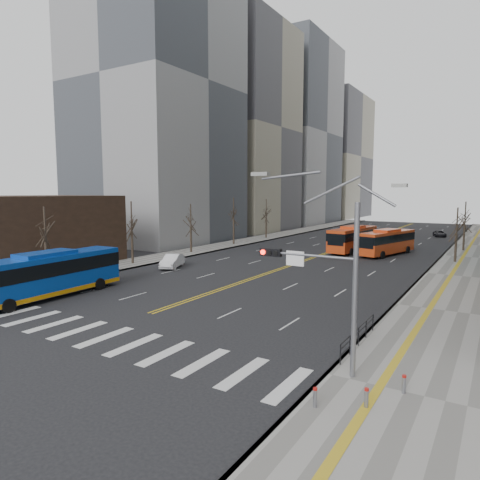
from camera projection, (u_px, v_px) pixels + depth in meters
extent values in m
plane|color=black|center=(91.00, 334.00, 25.55)|extent=(220.00, 220.00, 0.00)
cube|color=slate|center=(472.00, 258.00, 54.49)|extent=(7.00, 130.00, 0.15)
cube|color=slate|center=(244.00, 242.00, 72.22)|extent=(5.00, 130.00, 0.15)
cube|color=silver|center=(12.00, 313.00, 29.87)|extent=(0.70, 4.00, 0.01)
cube|color=silver|center=(32.00, 318.00, 28.63)|extent=(0.70, 4.00, 0.01)
cube|color=silver|center=(54.00, 324.00, 27.40)|extent=(0.70, 4.00, 0.01)
cube|color=silver|center=(78.00, 330.00, 26.17)|extent=(0.70, 4.00, 0.01)
cube|color=silver|center=(105.00, 337.00, 24.94)|extent=(0.70, 4.00, 0.01)
cube|color=silver|center=(134.00, 345.00, 23.70)|extent=(0.70, 4.00, 0.01)
cube|color=silver|center=(166.00, 353.00, 22.47)|extent=(0.70, 4.00, 0.01)
cube|color=silver|center=(203.00, 362.00, 21.24)|extent=(0.70, 4.00, 0.01)
cube|color=silver|center=(243.00, 373.00, 20.01)|extent=(0.70, 4.00, 0.01)
cube|color=silver|center=(289.00, 385.00, 18.78)|extent=(0.70, 4.00, 0.01)
cube|color=gold|center=(357.00, 242.00, 72.18)|extent=(0.15, 100.00, 0.01)
cube|color=gold|center=(359.00, 242.00, 71.98)|extent=(0.15, 100.00, 0.01)
cube|color=gray|center=(156.00, 88.00, 72.65)|extent=(22.00, 24.00, 52.00)
cube|color=gray|center=(237.00, 131.00, 95.09)|extent=(22.00, 22.00, 44.00)
cube|color=gray|center=(292.00, 135.00, 117.18)|extent=(20.00, 26.00, 48.00)
cube|color=gray|center=(335.00, 158.00, 144.18)|extent=(18.00, 30.00, 40.00)
cube|color=black|center=(24.00, 231.00, 48.81)|extent=(14.00, 18.00, 8.00)
cylinder|color=gray|center=(355.00, 293.00, 18.87)|extent=(0.24, 0.24, 8.00)
cylinder|color=gray|center=(308.00, 255.00, 19.88)|extent=(4.50, 0.12, 0.12)
cube|color=black|center=(271.00, 252.00, 20.89)|extent=(1.10, 0.28, 0.38)
cylinder|color=#FF190C|center=(263.00, 252.00, 20.94)|extent=(0.24, 0.08, 0.24)
cylinder|color=black|center=(269.00, 253.00, 20.76)|extent=(0.24, 0.08, 0.24)
cylinder|color=black|center=(276.00, 253.00, 20.58)|extent=(0.24, 0.08, 0.24)
cube|color=white|center=(295.00, 258.00, 20.24)|extent=(0.90, 0.06, 0.70)
cube|color=#999993|center=(260.00, 174.00, 20.78)|extent=(0.90, 0.35, 0.18)
cube|color=black|center=(359.00, 328.00, 23.04)|extent=(0.04, 6.00, 0.04)
cylinder|color=black|center=(340.00, 355.00, 20.56)|extent=(0.06, 0.06, 1.00)
cylinder|color=black|center=(350.00, 345.00, 21.83)|extent=(0.06, 0.06, 1.00)
cylinder|color=black|center=(358.00, 337.00, 23.10)|extent=(0.06, 0.06, 1.00)
cylinder|color=black|center=(366.00, 329.00, 24.37)|extent=(0.06, 0.06, 1.00)
cylinder|color=black|center=(373.00, 322.00, 25.64)|extent=(0.06, 0.06, 1.00)
cylinder|color=gray|center=(315.00, 398.00, 16.51)|extent=(0.16, 0.16, 0.70)
cylinder|color=#B2140F|center=(315.00, 389.00, 16.47)|extent=(0.17, 0.17, 0.10)
cylinder|color=gray|center=(366.00, 399.00, 16.47)|extent=(0.16, 0.16, 0.70)
cylinder|color=#B2140F|center=(367.00, 389.00, 16.43)|extent=(0.17, 0.17, 0.10)
cylinder|color=gray|center=(404.00, 385.00, 17.64)|extent=(0.16, 0.16, 0.70)
cylinder|color=#B2140F|center=(404.00, 376.00, 17.60)|extent=(0.17, 0.17, 0.10)
cylinder|color=black|center=(47.00, 262.00, 40.45)|extent=(0.28, 0.28, 3.75)
cylinder|color=black|center=(132.00, 248.00, 49.75)|extent=(0.28, 0.28, 3.90)
cylinder|color=black|center=(191.00, 240.00, 59.07)|extent=(0.28, 0.28, 3.60)
cylinder|color=black|center=(234.00, 232.00, 68.36)|extent=(0.28, 0.28, 4.00)
cylinder|color=black|center=(266.00, 228.00, 77.67)|extent=(0.28, 0.28, 3.80)
cylinder|color=black|center=(456.00, 248.00, 50.85)|extent=(0.28, 0.28, 3.50)
cylinder|color=black|center=(464.00, 238.00, 60.99)|extent=(0.28, 0.28, 3.75)
cube|color=#0B3EA7|center=(47.00, 275.00, 33.97)|extent=(3.21, 12.97, 3.08)
cube|color=black|center=(47.00, 267.00, 33.91)|extent=(3.27, 12.99, 1.10)
cube|color=#0B3EA7|center=(46.00, 254.00, 33.79)|extent=(2.33, 4.59, 0.40)
cube|color=orange|center=(48.00, 291.00, 34.12)|extent=(3.27, 12.99, 0.35)
cylinder|color=black|center=(9.00, 306.00, 29.91)|extent=(0.34, 1.01, 1.00)
cylinder|color=black|center=(78.00, 281.00, 38.35)|extent=(0.34, 1.01, 1.00)
cylinder|color=black|center=(100.00, 284.00, 37.04)|extent=(0.34, 1.01, 1.00)
cube|color=#D74117|center=(353.00, 239.00, 60.49)|extent=(3.73, 11.83, 3.04)
cube|color=black|center=(353.00, 234.00, 60.43)|extent=(3.79, 11.86, 1.08)
cube|color=#D74117|center=(353.00, 227.00, 60.31)|extent=(2.49, 4.25, 0.40)
cylinder|color=black|center=(333.00, 250.00, 58.48)|extent=(0.39, 1.02, 1.00)
cylinder|color=black|center=(351.00, 252.00, 56.90)|extent=(0.39, 1.02, 1.00)
cylinder|color=black|center=(354.00, 245.00, 64.39)|extent=(0.39, 1.02, 1.00)
cylinder|color=black|center=(371.00, 246.00, 62.81)|extent=(0.39, 1.02, 1.00)
cube|color=#D74117|center=(387.00, 242.00, 57.28)|extent=(5.20, 11.25, 2.84)
cube|color=black|center=(387.00, 238.00, 57.21)|extent=(5.26, 11.28, 1.02)
cube|color=#D74117|center=(387.00, 231.00, 57.11)|extent=(2.91, 4.22, 0.40)
cylinder|color=black|center=(365.00, 253.00, 55.91)|extent=(0.54, 1.04, 1.00)
cylinder|color=black|center=(382.00, 255.00, 54.11)|extent=(0.54, 1.04, 1.00)
cylinder|color=black|center=(390.00, 248.00, 60.72)|extent=(0.54, 1.04, 1.00)
cylinder|color=black|center=(407.00, 250.00, 58.93)|extent=(0.54, 1.04, 1.00)
imported|color=white|center=(172.00, 261.00, 47.76)|extent=(3.20, 4.83, 1.51)
imported|color=black|center=(393.00, 243.00, 64.50)|extent=(2.78, 4.55, 1.45)
imported|color=gray|center=(334.00, 231.00, 85.76)|extent=(1.99, 4.22, 1.19)
imported|color=black|center=(440.00, 234.00, 80.92)|extent=(2.98, 4.53, 1.16)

